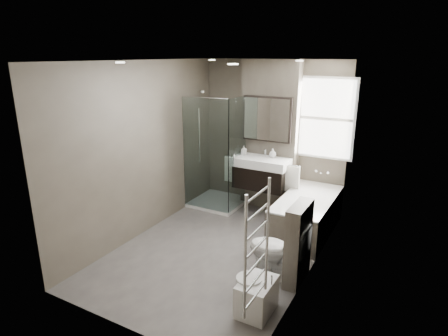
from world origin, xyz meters
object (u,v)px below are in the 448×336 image
Objects in this scene: vanity at (261,173)px; toilet at (277,250)px; bidet at (256,295)px; bathtub at (307,213)px.

vanity is 1.30× the size of toilet.
toilet is at bearing 93.49° from bidet.
vanity reaches higher than bidet.
vanity is 1.94× the size of bidet.
vanity is 0.59× the size of bathtub.
bidet is at bearing -67.52° from vanity.
bathtub is (0.92, -0.33, -0.43)m from vanity.
bidet is at bearing -87.59° from bathtub.
vanity is at bearing 160.63° from bathtub.
toilet is at bearing -60.58° from vanity.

